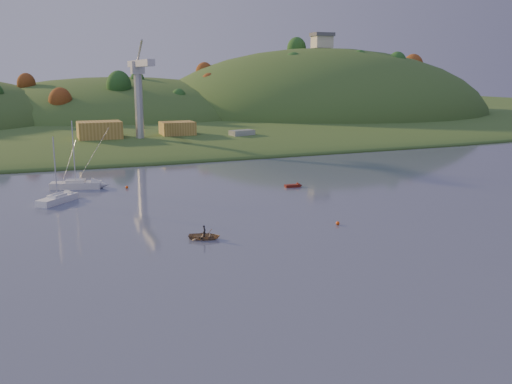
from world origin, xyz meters
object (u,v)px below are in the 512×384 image
object	(u,v)px
red_tender	(296,186)
sailboat_far	(76,184)
canoe	(204,236)
sailboat_near	(57,199)

from	to	relation	value
red_tender	sailboat_far	bearing A→B (deg)	164.97
canoe	sailboat_near	bearing A→B (deg)	54.20
sailboat_near	canoe	size ratio (longest dim) A/B	2.67
sailboat_far	canoe	distance (m)	39.43
sailboat_near	red_tender	distance (m)	39.64
canoe	sailboat_far	bearing A→B (deg)	42.10
sailboat_far	red_tender	xyz separation A→B (m)	(36.07, -12.60, -0.53)
sailboat_near	sailboat_far	xyz separation A→B (m)	(3.52, 10.49, 0.07)
sailboat_near	sailboat_far	world-z (taller)	sailboat_far
sailboat_far	canoe	size ratio (longest dim) A/B	3.06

